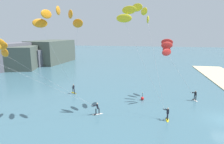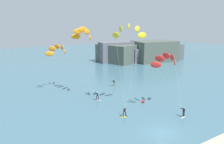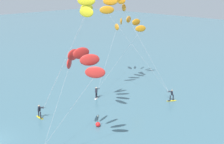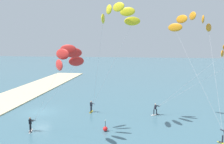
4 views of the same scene
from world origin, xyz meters
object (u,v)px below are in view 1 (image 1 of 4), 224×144
at_px(kitesurfer_downwind, 59,21).
at_px(marker_buoy, 142,98).
at_px(kitesurfer_mid_water, 2,52).
at_px(kitesurfer_far_out, 138,17).
at_px(kitesurfer_nearshore, 168,49).

xyz_separation_m(kitesurfer_downwind, marker_buoy, (7.10, -10.71, -12.27)).
xyz_separation_m(kitesurfer_mid_water, kitesurfer_far_out, (7.50, -15.70, 4.34)).
relative_size(kitesurfer_nearshore, kitesurfer_downwind, 0.70).
bearing_deg(kitesurfer_nearshore, kitesurfer_far_out, 134.35).
bearing_deg(kitesurfer_far_out, kitesurfer_nearshore, -45.65).
relative_size(kitesurfer_nearshore, kitesurfer_far_out, 0.67).
height_order(kitesurfer_mid_water, kitesurfer_far_out, kitesurfer_far_out).
distance_m(kitesurfer_mid_water, marker_buoy, 21.51).
relative_size(kitesurfer_mid_water, marker_buoy, 9.76).
bearing_deg(kitesurfer_downwind, kitesurfer_far_out, -67.08).
xyz_separation_m(kitesurfer_mid_water, kitesurfer_downwind, (3.39, -5.99, 3.67)).
relative_size(kitesurfer_far_out, kitesurfer_downwind, 1.05).
bearing_deg(marker_buoy, kitesurfer_mid_water, 122.16).
distance_m(kitesurfer_downwind, marker_buoy, 17.77).
bearing_deg(kitesurfer_nearshore, kitesurfer_mid_water, 120.76).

